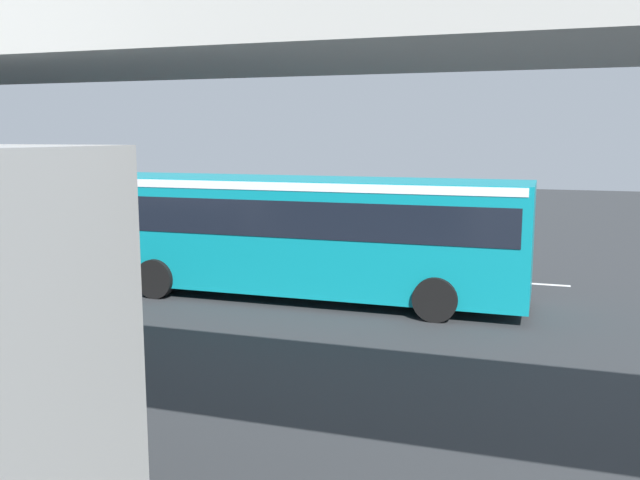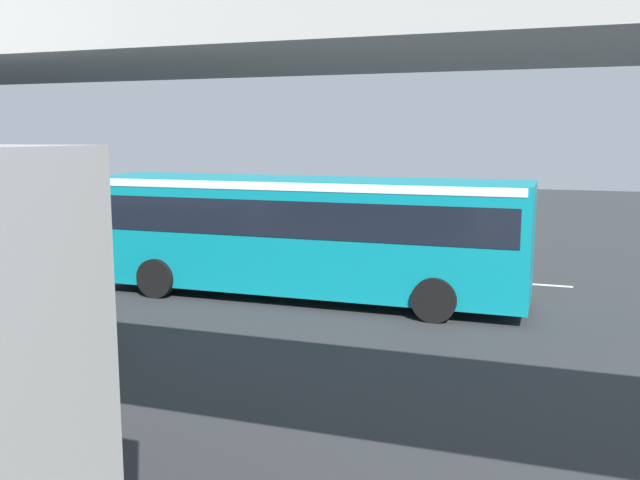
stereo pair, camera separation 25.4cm
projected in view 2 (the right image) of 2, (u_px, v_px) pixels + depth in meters
The scene contains 8 objects.
ground at pixel (299, 295), 18.44m from camera, with size 80.00×80.00×0.00m, color #2D3033.
city_bus at pixel (303, 227), 17.86m from camera, with size 11.54×2.85×3.15m.
pedestrian at pixel (513, 255), 19.35m from camera, with size 0.38×0.38×1.79m.
traffic_sign at pixel (400, 215), 20.48m from camera, with size 0.08×0.60×2.80m.
lane_dash_leftmost at pixel (536, 284), 19.69m from camera, with size 2.00×0.20×0.01m, color silver.
lane_dash_left at pixel (400, 275), 20.99m from camera, with size 2.00×0.20×0.01m, color silver.
lane_dash_centre at pixel (279, 267), 22.28m from camera, with size 2.00×0.20×0.01m, color silver.
lane_dash_right at pixel (172, 260), 23.58m from camera, with size 2.00×0.20×0.01m, color silver.
Camera 2 is at (-6.44, 16.82, 4.27)m, focal length 38.42 mm.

